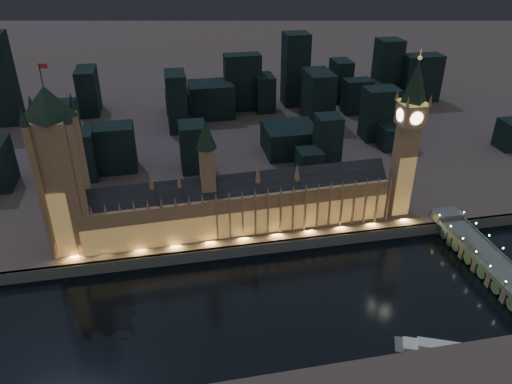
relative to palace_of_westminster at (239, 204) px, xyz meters
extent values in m
plane|color=black|center=(5.33, -61.75, -26.37)|extent=(2000.00, 2000.00, 0.00)
cube|color=brown|center=(5.33, 458.25, -22.37)|extent=(2000.00, 960.00, 8.00)
cube|color=#425557|center=(5.33, -20.75, -22.37)|extent=(2000.00, 2.50, 8.00)
cube|color=#8E735E|center=(0.91, 0.25, -4.37)|extent=(200.58, 27.00, 28.00)
cube|color=#AE8846|center=(0.91, -10.00, -9.37)|extent=(200.00, 0.50, 18.00)
cube|color=black|center=(0.91, 0.25, 12.63)|extent=(200.45, 23.26, 16.26)
cube|color=#8E735E|center=(-19.09, 0.25, 25.63)|extent=(9.00, 9.00, 32.00)
cone|color=#172F23|center=(-19.09, 0.25, 50.63)|extent=(13.00, 13.00, 18.00)
cube|color=#8E735E|center=(-99.09, -10.35, -4.37)|extent=(1.20, 1.20, 28.00)
cone|color=#8E735E|center=(-99.09, -9.75, 12.63)|extent=(2.00, 2.00, 6.00)
cube|color=#8E735E|center=(-90.76, -10.35, -4.37)|extent=(1.20, 1.20, 28.00)
cone|color=#8E735E|center=(-90.76, -9.75, 12.63)|extent=(2.00, 2.00, 6.00)
cube|color=#8E735E|center=(-82.42, -10.35, -4.37)|extent=(1.20, 1.20, 28.00)
cone|color=#8E735E|center=(-82.42, -9.75, 12.63)|extent=(2.00, 2.00, 6.00)
cube|color=#8E735E|center=(-74.09, -10.35, -4.37)|extent=(1.20, 1.20, 28.00)
cone|color=#8E735E|center=(-74.09, -9.75, 12.63)|extent=(2.00, 2.00, 6.00)
cube|color=#8E735E|center=(-65.76, -10.35, -4.37)|extent=(1.20, 1.20, 28.00)
cone|color=#8E735E|center=(-65.76, -9.75, 12.63)|extent=(2.00, 2.00, 6.00)
cube|color=#8E735E|center=(-57.42, -10.35, -4.37)|extent=(1.20, 1.20, 28.00)
cone|color=#8E735E|center=(-57.42, -9.75, 12.63)|extent=(2.00, 2.00, 6.00)
cube|color=#8E735E|center=(-49.09, -10.35, -4.37)|extent=(1.20, 1.20, 28.00)
cone|color=#8E735E|center=(-49.09, -9.75, 12.63)|extent=(2.00, 2.00, 6.00)
cube|color=#8E735E|center=(-40.76, -10.35, -4.37)|extent=(1.20, 1.20, 28.00)
cone|color=#8E735E|center=(-40.76, -9.75, 12.63)|extent=(2.00, 2.00, 6.00)
cube|color=#8E735E|center=(-32.42, -10.35, -4.37)|extent=(1.20, 1.20, 28.00)
cone|color=#8E735E|center=(-32.42, -9.75, 12.63)|extent=(2.00, 2.00, 6.00)
cube|color=#8E735E|center=(-24.09, -10.35, -4.37)|extent=(1.20, 1.20, 28.00)
cone|color=#8E735E|center=(-24.09, -9.75, 12.63)|extent=(2.00, 2.00, 6.00)
cube|color=#8E735E|center=(-15.76, -10.35, -4.37)|extent=(1.20, 1.20, 28.00)
cone|color=#8E735E|center=(-15.76, -9.75, 12.63)|extent=(2.00, 2.00, 6.00)
cube|color=#8E735E|center=(-7.42, -10.35, -4.37)|extent=(1.20, 1.20, 28.00)
cone|color=#8E735E|center=(-7.42, -9.75, 12.63)|extent=(2.00, 2.00, 6.00)
cube|color=#8E735E|center=(0.91, -10.35, -4.37)|extent=(1.20, 1.20, 28.00)
cone|color=#8E735E|center=(0.91, -9.75, 12.63)|extent=(2.00, 2.00, 6.00)
cube|color=#8E735E|center=(9.24, -10.35, -4.37)|extent=(1.20, 1.20, 28.00)
cone|color=#8E735E|center=(9.24, -9.75, 12.63)|extent=(2.00, 2.00, 6.00)
cube|color=#8E735E|center=(17.58, -10.35, -4.37)|extent=(1.20, 1.20, 28.00)
cone|color=#8E735E|center=(17.58, -9.75, 12.63)|extent=(2.00, 2.00, 6.00)
cube|color=#8E735E|center=(25.91, -10.35, -4.37)|extent=(1.20, 1.20, 28.00)
cone|color=#8E735E|center=(25.91, -9.75, 12.63)|extent=(2.00, 2.00, 6.00)
cube|color=#8E735E|center=(34.24, -10.35, -4.37)|extent=(1.20, 1.20, 28.00)
cone|color=#8E735E|center=(34.24, -9.75, 12.63)|extent=(2.00, 2.00, 6.00)
cube|color=#8E735E|center=(42.58, -10.35, -4.37)|extent=(1.20, 1.20, 28.00)
cone|color=#8E735E|center=(42.58, -9.75, 12.63)|extent=(2.00, 2.00, 6.00)
cube|color=#8E735E|center=(50.91, -10.35, -4.37)|extent=(1.20, 1.20, 28.00)
cone|color=#8E735E|center=(50.91, -9.75, 12.63)|extent=(2.00, 2.00, 6.00)
cube|color=#8E735E|center=(59.24, -10.35, -4.37)|extent=(1.20, 1.20, 28.00)
cone|color=#8E735E|center=(59.24, -9.75, 12.63)|extent=(2.00, 2.00, 6.00)
cube|color=#8E735E|center=(67.58, -10.35, -4.37)|extent=(1.20, 1.20, 28.00)
cone|color=#8E735E|center=(67.58, -9.75, 12.63)|extent=(2.00, 2.00, 6.00)
cube|color=#8E735E|center=(75.91, -10.35, -4.37)|extent=(1.20, 1.20, 28.00)
cone|color=#8E735E|center=(75.91, -9.75, 12.63)|extent=(2.00, 2.00, 6.00)
cube|color=#8E735E|center=(84.24, -10.35, -4.37)|extent=(1.20, 1.20, 28.00)
cone|color=#8E735E|center=(84.24, -9.75, 12.63)|extent=(2.00, 2.00, 6.00)
cube|color=#8E735E|center=(92.58, -10.35, -4.37)|extent=(1.20, 1.20, 28.00)
cone|color=#8E735E|center=(92.58, -9.75, 12.63)|extent=(2.00, 2.00, 6.00)
cube|color=#8E735E|center=(100.91, -10.35, -4.37)|extent=(1.20, 1.20, 28.00)
cone|color=#8E735E|center=(100.91, -9.75, 12.63)|extent=(2.00, 2.00, 6.00)
cone|color=#8E735E|center=(-54.09, 0.25, 22.63)|extent=(4.40, 4.40, 18.00)
cone|color=#8E735E|center=(-37.09, 0.25, 20.63)|extent=(4.40, 4.40, 14.00)
cone|color=#8E735E|center=(12.91, 0.25, 21.63)|extent=(4.40, 4.40, 16.00)
cone|color=#8E735E|center=(38.91, 0.25, 19.63)|extent=(4.40, 4.40, 12.00)
cube|color=#8E735E|center=(-104.67, 0.25, 24.54)|extent=(25.17, 25.17, 85.82)
cube|color=#AE8846|center=(-104.67, -10.95, 3.63)|extent=(22.00, 0.50, 44.00)
cone|color=#172F23|center=(-104.67, 0.25, 76.46)|extent=(31.68, 31.68, 18.00)
cylinder|color=black|center=(-104.67, 0.25, 91.46)|extent=(0.50, 0.50, 12.00)
cube|color=#AD272C|center=(-102.47, 0.25, 95.96)|extent=(4.00, 0.15, 2.50)
cylinder|color=#8E735E|center=(-115.67, -10.75, 24.54)|extent=(4.40, 4.40, 85.82)
cone|color=#172F23|center=(-115.67, -10.75, 72.46)|extent=(5.20, 5.20, 10.00)
cylinder|color=#8E735E|center=(-115.67, 11.25, 24.54)|extent=(4.40, 4.40, 85.82)
cone|color=#172F23|center=(-115.67, 11.25, 72.46)|extent=(5.20, 5.20, 10.00)
cylinder|color=#8E735E|center=(-93.67, -10.75, 24.54)|extent=(4.40, 4.40, 85.82)
cone|color=#172F23|center=(-93.67, -10.75, 72.46)|extent=(5.20, 5.20, 10.00)
cylinder|color=#8E735E|center=(-93.67, 11.25, 24.54)|extent=(4.40, 4.40, 85.82)
cone|color=#172F23|center=(-93.67, 11.25, 72.46)|extent=(5.20, 5.20, 10.00)
cube|color=#8E735E|center=(113.33, 0.25, 14.04)|extent=(12.32, 12.32, 64.81)
cube|color=#AE8846|center=(113.33, -5.95, 3.63)|extent=(12.00, 0.50, 44.00)
cube|color=#8E735E|center=(113.33, 0.25, 53.74)|extent=(15.00, 15.00, 14.59)
cube|color=#F2C64C|center=(113.33, 0.25, 61.64)|extent=(15.75, 15.75, 1.20)
cone|color=#172F23|center=(113.33, 0.25, 75.24)|extent=(18.00, 18.00, 26.00)
sphere|color=#F2C64C|center=(113.33, 0.25, 89.74)|extent=(2.80, 2.80, 2.80)
cylinder|color=#F2C64C|center=(113.33, 0.25, 92.24)|extent=(0.40, 0.40, 5.00)
cylinder|color=#FFF2BF|center=(113.33, -7.50, 53.74)|extent=(8.40, 0.50, 8.40)
cylinder|color=#FFF2BF|center=(113.33, 8.00, 53.74)|extent=(8.40, 0.50, 8.40)
cylinder|color=#FFF2BF|center=(105.58, 0.25, 53.74)|extent=(0.50, 8.40, 8.40)
cylinder|color=#FFF2BF|center=(121.08, 0.25, 53.74)|extent=(0.50, 8.40, 8.40)
cone|color=#8E735E|center=(105.83, -7.25, 65.04)|extent=(2.60, 2.60, 8.00)
cone|color=#8E735E|center=(105.83, 7.75, 65.04)|extent=(2.60, 2.60, 8.00)
cone|color=#8E735E|center=(120.83, -7.25, 65.04)|extent=(2.60, 2.60, 8.00)
cone|color=#8E735E|center=(120.83, 7.75, 65.04)|extent=(2.60, 2.60, 8.00)
cube|color=#425557|center=(142.78, -71.75, -16.87)|extent=(18.96, 100.00, 1.60)
cube|color=#3C5B55|center=(133.70, -71.75, -15.47)|extent=(0.80, 100.00, 1.60)
cube|color=#3C5B55|center=(151.86, -71.75, -15.47)|extent=(0.80, 100.00, 1.60)
cube|color=#425557|center=(142.78, -16.75, -17.62)|extent=(18.96, 12.00, 9.50)
cylinder|color=black|center=(133.70, -93.18, -13.67)|extent=(0.30, 0.30, 4.40)
sphere|color=#FFD88C|center=(133.70, -93.18, -11.37)|extent=(1.00, 1.00, 1.00)
cube|color=#425557|center=(142.78, -78.90, -22.02)|extent=(17.07, 4.00, 9.50)
cylinder|color=black|center=(133.70, -78.90, -13.67)|extent=(0.30, 0.30, 4.40)
sphere|color=#FFD88C|center=(133.70, -78.90, -11.37)|extent=(1.00, 1.00, 1.00)
cube|color=#425557|center=(142.78, -64.61, -22.02)|extent=(17.07, 4.00, 9.50)
cylinder|color=black|center=(133.70, -64.61, -13.67)|extent=(0.30, 0.30, 4.40)
sphere|color=#FFD88C|center=(133.70, -64.61, -11.37)|extent=(1.00, 1.00, 1.00)
cylinder|color=black|center=(151.86, -64.61, -13.67)|extent=(0.30, 0.30, 4.40)
sphere|color=#FFD88C|center=(151.86, -64.61, -11.37)|extent=(1.00, 1.00, 1.00)
cube|color=#425557|center=(142.78, -50.33, -22.02)|extent=(17.07, 4.00, 9.50)
cylinder|color=black|center=(133.70, -50.33, -13.67)|extent=(0.30, 0.30, 4.40)
sphere|color=#FFD88C|center=(133.70, -50.33, -11.37)|extent=(1.00, 1.00, 1.00)
cylinder|color=black|center=(151.86, -50.33, -13.67)|extent=(0.30, 0.30, 4.40)
sphere|color=#FFD88C|center=(151.86, -50.33, -11.37)|extent=(1.00, 1.00, 1.00)
cube|color=#425557|center=(142.78, -36.04, -22.02)|extent=(17.07, 4.00, 9.50)
cylinder|color=black|center=(133.70, -36.04, -13.67)|extent=(0.30, 0.30, 4.40)
sphere|color=#FFD88C|center=(133.70, -36.04, -11.37)|extent=(1.00, 1.00, 1.00)
cylinder|color=black|center=(151.86, -36.04, -13.67)|extent=(0.30, 0.30, 4.40)
sphere|color=#FFD88C|center=(151.86, -36.04, -11.37)|extent=(1.00, 1.00, 1.00)
cube|color=#425557|center=(142.78, -21.75, -22.02)|extent=(17.07, 4.00, 9.50)
cylinder|color=black|center=(133.70, -21.75, -13.67)|extent=(0.30, 0.30, 4.40)
sphere|color=#FFD88C|center=(133.70, -21.75, -11.37)|extent=(1.00, 1.00, 1.00)
cylinder|color=black|center=(151.86, -21.75, -13.67)|extent=(0.30, 0.30, 4.40)
sphere|color=#FFD88C|center=(151.86, -21.75, -11.37)|extent=(1.00, 1.00, 1.00)
cylinder|color=#3C5B55|center=(142.78, -86.04, -21.67)|extent=(16.69, 8.00, 8.00)
cylinder|color=#3C5B55|center=(142.78, -71.75, -21.67)|extent=(16.69, 8.00, 8.00)
cylinder|color=#3C5B55|center=(142.78, -57.47, -21.67)|extent=(16.69, 8.00, 8.00)
cylinder|color=#3C5B55|center=(142.78, -43.18, -21.67)|extent=(16.69, 8.00, 8.00)
cylinder|color=#3C5B55|center=(142.78, -28.90, -21.67)|extent=(16.69, 8.00, 8.00)
cube|color=#425557|center=(82.78, -119.75, -26.07)|extent=(46.16, 27.56, 0.60)
cube|color=silver|center=(82.78, -119.75, -25.17)|extent=(37.96, 22.33, 2.40)
cube|color=silver|center=(82.78, -119.75, -22.97)|extent=(24.75, 15.37, 2.20)
cube|color=black|center=(69.33, 68.84, -8.16)|extent=(19.03, 19.80, 20.41)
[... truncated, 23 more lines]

